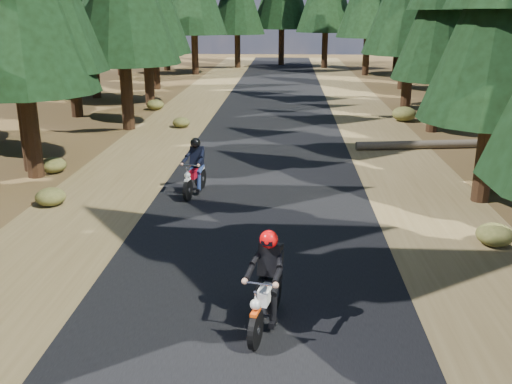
% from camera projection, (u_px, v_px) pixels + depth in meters
% --- Properties ---
extents(ground, '(120.00, 120.00, 0.00)m').
position_uv_depth(ground, '(252.00, 264.00, 11.87)').
color(ground, '#473519').
rests_on(ground, ground).
extents(road, '(6.00, 100.00, 0.01)m').
position_uv_depth(road, '(263.00, 191.00, 16.63)').
color(road, black).
rests_on(road, ground).
extents(shoulder_l, '(3.20, 100.00, 0.01)m').
position_uv_depth(shoulder_l, '(108.00, 189.00, 16.87)').
color(shoulder_l, brown).
rests_on(shoulder_l, ground).
extents(shoulder_r, '(3.20, 100.00, 0.01)m').
position_uv_depth(shoulder_r, '(422.00, 194.00, 16.39)').
color(shoulder_r, brown).
rests_on(shoulder_r, ground).
extents(log_near, '(5.91, 1.18, 0.32)m').
position_uv_depth(log_near, '(432.00, 144.00, 21.78)').
color(log_near, '#4C4233').
rests_on(log_near, ground).
extents(understory_shrubs, '(15.05, 30.38, 0.69)m').
position_uv_depth(understory_shrubs, '(314.00, 167.00, 18.13)').
color(understory_shrubs, '#474C1E').
rests_on(understory_shrubs, ground).
extents(rider_lead, '(0.96, 1.95, 1.67)m').
position_uv_depth(rider_lead, '(266.00, 298.00, 9.31)').
color(rider_lead, silver).
rests_on(rider_lead, road).
extents(rider_follow, '(0.86, 1.88, 1.61)m').
position_uv_depth(rider_follow, '(195.00, 176.00, 16.21)').
color(rider_follow, '#A10A19').
rests_on(rider_follow, road).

